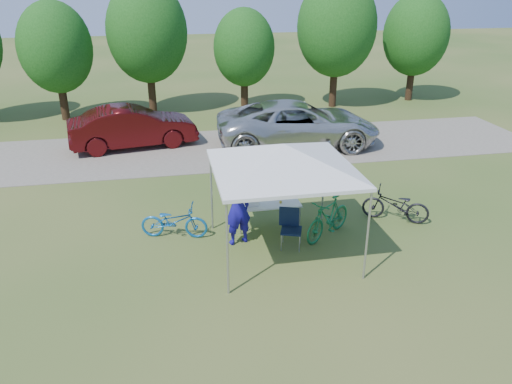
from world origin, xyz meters
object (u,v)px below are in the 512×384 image
(cyclist, at_px, (237,208))
(folding_table, at_px, (268,205))
(bike_dark, at_px, (396,205))
(folding_chair, at_px, (290,224))
(bike_green, at_px, (328,218))
(minivan, at_px, (298,124))
(sedan, at_px, (133,127))
(bike_blue, at_px, (174,221))
(cooler, at_px, (249,199))

(cyclist, bearing_deg, folding_table, -159.32)
(bike_dark, bearing_deg, folding_table, -65.21)
(folding_chair, xyz_separation_m, bike_green, (1.05, 0.25, -0.04))
(bike_dark, bearing_deg, folding_chair, -46.53)
(folding_table, distance_m, folding_chair, 1.11)
(folding_table, distance_m, minivan, 6.99)
(minivan, xyz_separation_m, sedan, (-6.26, 1.09, -0.08))
(folding_table, distance_m, bike_blue, 2.46)
(bike_dark, height_order, minivan, minivan)
(folding_chair, xyz_separation_m, sedan, (-4.01, 8.65, 0.24))
(cooler, xyz_separation_m, cyclist, (-0.42, -0.71, 0.09))
(bike_green, bearing_deg, sedan, 174.12)
(cyclist, distance_m, sedan, 8.74)
(folding_table, distance_m, cyclist, 1.20)
(cyclist, bearing_deg, bike_blue, -38.36)
(cyclist, bearing_deg, minivan, -132.71)
(sedan, bearing_deg, folding_table, -163.99)
(cooler, relative_size, sedan, 0.10)
(folding_table, height_order, sedan, sedan)
(cooler, height_order, bike_blue, cooler)
(folding_chair, relative_size, bike_blue, 0.57)
(bike_blue, bearing_deg, bike_green, -86.53)
(bike_green, xyz_separation_m, minivan, (1.20, 7.31, 0.35))
(minivan, bearing_deg, cooler, 158.70)
(bike_blue, bearing_deg, minivan, -23.24)
(folding_chair, relative_size, minivan, 0.15)
(bike_green, bearing_deg, minivan, 133.73)
(folding_chair, distance_m, cyclist, 1.35)
(cyclist, height_order, bike_dark, cyclist)
(cyclist, relative_size, bike_green, 1.07)
(minivan, bearing_deg, sedan, 84.09)
(folding_chair, bearing_deg, cyclist, -176.93)
(cyclist, bearing_deg, cooler, -137.77)
(folding_chair, height_order, cyclist, cyclist)
(bike_dark, relative_size, minivan, 0.28)
(cooler, xyz_separation_m, bike_green, (1.87, -0.82, -0.32))
(bike_dark, relative_size, sedan, 0.37)
(bike_blue, xyz_separation_m, bike_green, (3.83, -0.72, 0.09))
(cooler, bearing_deg, minivan, 64.70)
(folding_chair, distance_m, bike_green, 1.08)
(folding_chair, bearing_deg, bike_blue, 179.99)
(sedan, bearing_deg, bike_green, -158.86)
(cooler, relative_size, bike_green, 0.27)
(bike_green, bearing_deg, bike_blue, -137.57)
(bike_green, relative_size, sedan, 0.37)
(folding_chair, xyz_separation_m, bike_blue, (-2.78, 0.96, -0.13))
(bike_dark, bearing_deg, sedan, -108.04)
(folding_chair, bearing_deg, sedan, 134.01)
(bike_blue, relative_size, bike_green, 0.95)
(bike_green, distance_m, minivan, 7.42)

